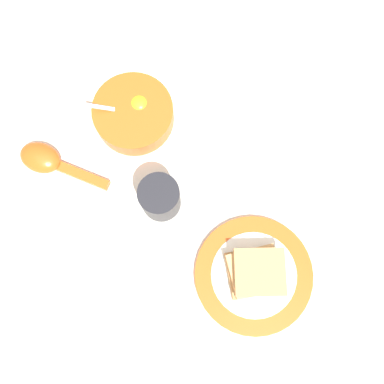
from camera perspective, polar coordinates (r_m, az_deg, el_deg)
name	(u,v)px	position (r m, az deg, el deg)	size (l,w,h in m)	color
ground_plane	(114,240)	(0.83, -9.89, -6.04)	(3.00, 3.00, 0.00)	silver
egg_bowl	(134,114)	(0.86, -7.41, 9.79)	(0.15, 0.15, 0.07)	#DB5119
toast_plate	(254,275)	(0.81, 7.82, -10.39)	(0.21, 0.21, 0.01)	#DB5119
toast_sandwich	(256,272)	(0.79, 8.09, -10.01)	(0.11, 0.11, 0.04)	tan
soup_spoon	(47,161)	(0.87, -17.91, 3.82)	(0.15, 0.15, 0.03)	#DB5119
drinking_cup	(160,198)	(0.78, -4.09, -0.73)	(0.07, 0.07, 0.09)	black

